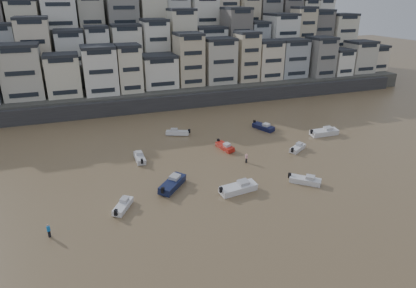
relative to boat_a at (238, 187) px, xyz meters
name	(u,v)px	position (x,y,z in m)	size (l,w,h in m)	color
harbor_wall	(162,103)	(-0.39, 44.83, 0.91)	(140.00, 3.00, 3.50)	#38383A
hillside	(146,39)	(4.35, 84.67, 12.17)	(141.04, 66.00, 50.00)	#4C4C47
boat_a	(238,187)	(0.00, 0.00, 0.00)	(6.15, 2.01, 1.68)	white
boat_b	(305,179)	(10.69, -0.99, -0.15)	(5.06, 1.66, 1.38)	silver
boat_c	(172,182)	(-8.60, 4.61, 0.03)	(6.35, 2.08, 1.73)	#141C40
boat_d	(298,147)	(16.81, 10.57, -0.20)	(4.67, 1.53, 1.27)	silver
boat_e	(225,146)	(4.40, 15.60, -0.16)	(4.95, 1.62, 1.35)	#B21F16
boat_f	(140,157)	(-11.35, 16.10, -0.15)	(5.04, 1.65, 1.37)	silver
boat_g	(324,131)	(26.29, 15.53, 0.04)	(6.46, 2.12, 1.76)	silver
boat_h	(178,132)	(-1.75, 26.07, -0.14)	(5.12, 1.68, 1.40)	silver
boat_i	(263,126)	(16.32, 22.94, -0.08)	(5.56, 1.82, 1.52)	#13173B
boat_j	(123,205)	(-16.36, 1.15, -0.21)	(4.64, 1.52, 1.26)	white
person_blue	(49,231)	(-25.41, -2.09, 0.03)	(0.44, 0.44, 1.74)	blue
person_pink	(246,158)	(5.57, 8.90, 0.03)	(0.44, 0.44, 1.74)	#E7A3AD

